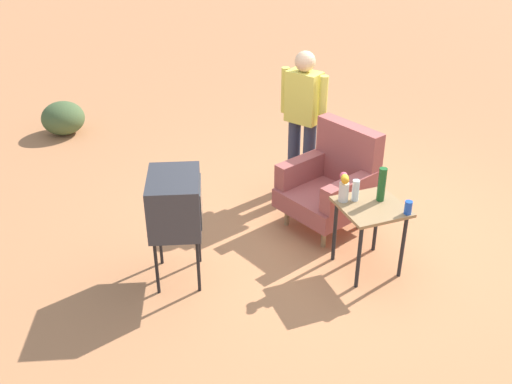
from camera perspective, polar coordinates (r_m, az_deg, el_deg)
The scene contains 10 objects.
ground_plane at distance 6.11m, azimuth 8.44°, elevation -4.07°, with size 60.00×60.00×0.00m, color #C17A4C.
armchair at distance 6.03m, azimuth 7.40°, elevation 1.04°, with size 0.97×0.99×1.06m.
side_table at distance 5.36m, azimuth 11.08°, elevation -2.23°, with size 0.56×0.56×0.68m.
tv_on_stand at distance 5.08m, azimuth -7.88°, elevation -1.07°, with size 0.70×0.59×1.03m.
person_standing at distance 6.46m, azimuth 4.58°, elevation 7.51°, with size 0.49×0.38×1.64m.
soda_can_blue at distance 5.22m, azimuth 14.57°, elevation -1.47°, with size 0.07×0.07×0.12m, color blue.
bottle_wine_green at distance 5.32m, azimuth 12.13°, elevation 0.72°, with size 0.07×0.07×0.32m, color #1E5623.
bottle_short_clear at distance 5.31m, azimuth 9.65°, elevation 0.16°, with size 0.06×0.06×0.20m, color silver.
flower_vase at distance 5.26m, azimuth 8.55°, elevation 0.56°, with size 0.15×0.10×0.27m.
shrub_near at distance 8.68m, azimuth -18.24°, elevation 6.84°, with size 0.59×0.59×0.46m, color #475B33.
Camera 1 is at (4.39, -2.65, 3.32)m, focal length 41.16 mm.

